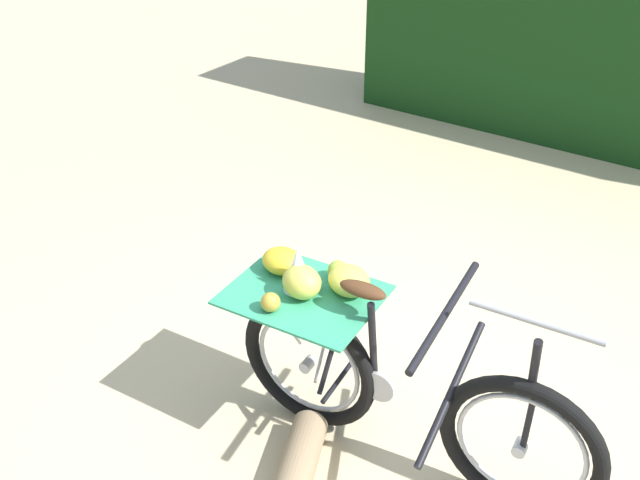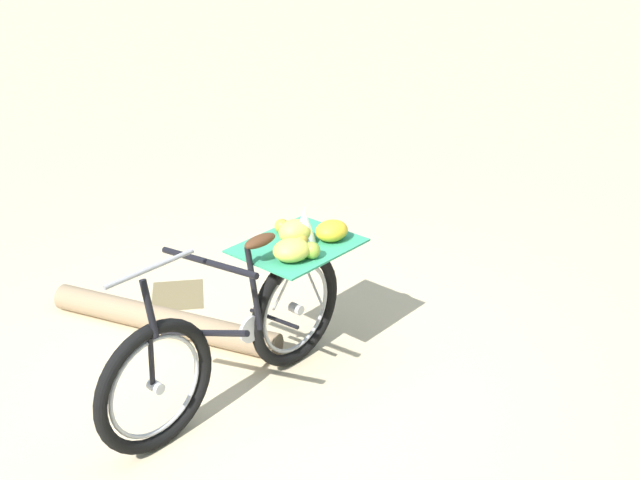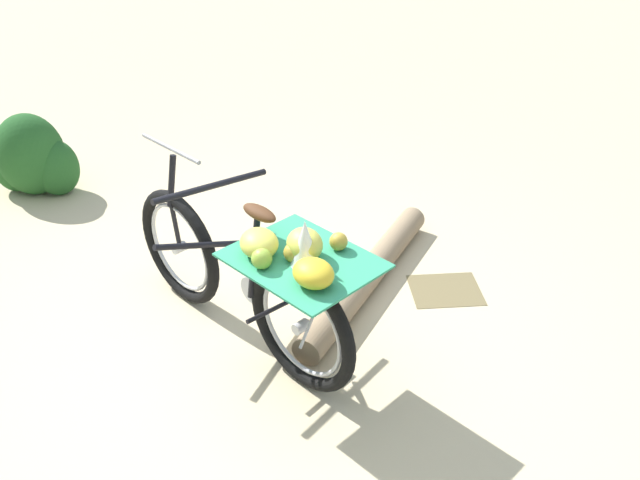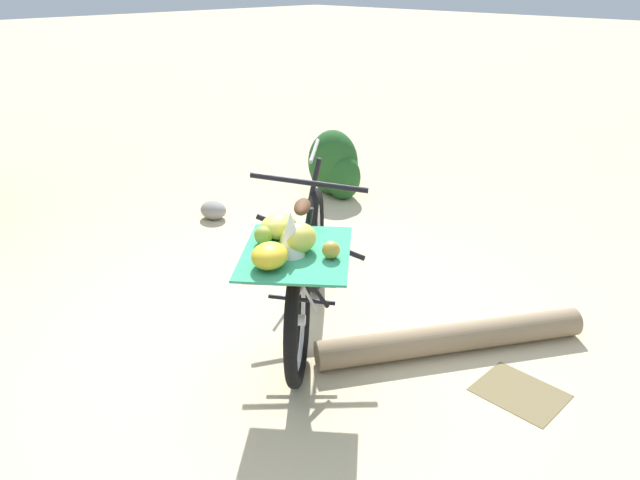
# 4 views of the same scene
# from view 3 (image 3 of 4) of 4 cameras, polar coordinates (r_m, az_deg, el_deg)

# --- Properties ---
(ground_plane) EXTENTS (60.00, 60.00, 0.00)m
(ground_plane) POSITION_cam_3_polar(r_m,az_deg,el_deg) (3.79, -8.87, -10.31)
(ground_plane) COLOR beige
(bicycle) EXTENTS (1.38, 1.55, 1.03)m
(bicycle) POSITION_cam_3_polar(r_m,az_deg,el_deg) (3.57, -6.08, -2.97)
(bicycle) COLOR black
(bicycle) RESTS_ON ground_plane
(fallen_log) EXTENTS (1.02, 1.49, 0.17)m
(fallen_log) POSITION_cam_3_polar(r_m,az_deg,el_deg) (4.27, 4.02, -3.03)
(fallen_log) COLOR #937A5B
(fallen_log) RESTS_ON ground_plane
(shrub_cluster) EXTENTS (0.69, 0.47, 0.66)m
(shrub_cluster) POSITION_cam_3_polar(r_m,az_deg,el_deg) (5.75, -23.09, 6.31)
(shrub_cluster) COLOR #235623
(shrub_cluster) RESTS_ON ground_plane
(leaf_litter_patch) EXTENTS (0.44, 0.36, 0.01)m
(leaf_litter_patch) POSITION_cam_3_polar(r_m,az_deg,el_deg) (4.35, 10.55, -4.16)
(leaf_litter_patch) COLOR olive
(leaf_litter_patch) RESTS_ON ground_plane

